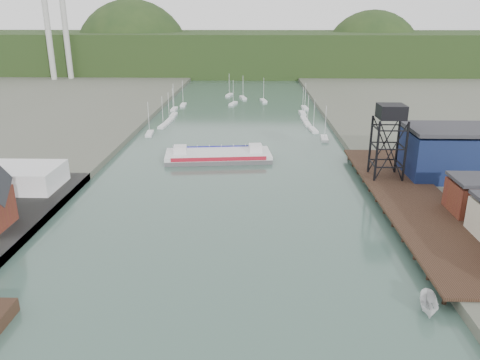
{
  "coord_description": "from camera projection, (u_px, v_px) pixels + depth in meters",
  "views": [
    {
      "loc": [
        5.78,
        -41.35,
        35.52
      ],
      "look_at": [
        3.08,
        49.14,
        4.0
      ],
      "focal_mm": 35.0,
      "sensor_mm": 36.0,
      "label": 1
    }
  ],
  "objects": [
    {
      "name": "east_pier",
      "position": [
        412.0,
        199.0,
        91.69
      ],
      "size": [
        14.0,
        70.0,
        2.45
      ],
      "color": "black",
      "rests_on": "ground"
    },
    {
      "name": "blue_shed",
      "position": [
        452.0,
        153.0,
        103.78
      ],
      "size": [
        20.5,
        14.5,
        11.3
      ],
      "color": "#0D1A3A",
      "rests_on": "east_land"
    },
    {
      "name": "marina_sailboats",
      "position": [
        239.0,
        113.0,
        181.46
      ],
      "size": [
        57.71,
        92.65,
        0.9
      ],
      "color": "silver",
      "rests_on": "ground"
    },
    {
      "name": "chain_ferry",
      "position": [
        218.0,
        155.0,
        123.18
      ],
      "size": [
        28.49,
        13.88,
        3.95
      ],
      "rotation": [
        0.0,
        0.0,
        0.11
      ],
      "color": "#4E4E50",
      "rests_on": "ground"
    },
    {
      "name": "distant_hills",
      "position": [
        241.0,
        55.0,
        332.05
      ],
      "size": [
        500.0,
        120.0,
        80.0
      ],
      "color": "#1D3116",
      "rests_on": "ground"
    },
    {
      "name": "lift_tower",
      "position": [
        391.0,
        116.0,
        99.49
      ],
      "size": [
        6.5,
        6.5,
        16.0
      ],
      "color": "black",
      "rests_on": "east_pier"
    },
    {
      "name": "white_shed",
      "position": [
        16.0,
        177.0,
        98.05
      ],
      "size": [
        18.0,
        12.0,
        4.5
      ],
      "primitive_type": "cube",
      "color": "silver",
      "rests_on": "west_quay"
    },
    {
      "name": "smokestacks",
      "position": [
        57.0,
        28.0,
        263.48
      ],
      "size": [
        11.2,
        8.2,
        60.0
      ],
      "color": "#B0B0AA",
      "rests_on": "ground"
    },
    {
      "name": "motorboat",
      "position": [
        429.0,
        305.0,
        59.22
      ],
      "size": [
        3.37,
        5.9,
        2.15
      ],
      "primitive_type": "imported",
      "rotation": [
        0.0,
        0.0,
        -0.24
      ],
      "color": "silver",
      "rests_on": "ground"
    }
  ]
}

